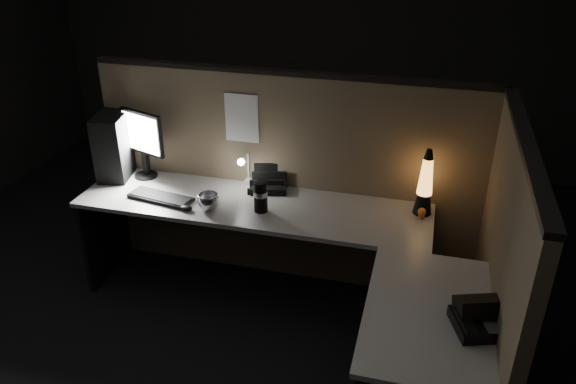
% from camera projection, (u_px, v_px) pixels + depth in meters
% --- Properties ---
extents(floor, '(6.00, 6.00, 0.00)m').
position_uv_depth(floor, '(248.00, 357.00, 3.42)').
color(floor, black).
rests_on(floor, ground).
extents(room_shell, '(6.00, 6.00, 6.00)m').
position_uv_depth(room_shell, '(237.00, 102.00, 2.68)').
color(room_shell, silver).
rests_on(room_shell, ground).
extents(partition_back, '(2.66, 0.06, 1.50)m').
position_uv_depth(partition_back, '(288.00, 182.00, 3.88)').
color(partition_back, brown).
rests_on(partition_back, ground).
extents(partition_right, '(0.06, 1.66, 1.50)m').
position_uv_depth(partition_right, '(497.00, 281.00, 2.86)').
color(partition_right, brown).
rests_on(partition_right, ground).
extents(desk, '(2.60, 1.60, 0.73)m').
position_uv_depth(desk, '(287.00, 260.00, 3.33)').
color(desk, '#AAA8A1').
rests_on(desk, ground).
extents(pc_tower, '(0.28, 0.46, 0.45)m').
position_uv_depth(pc_tower, '(116.00, 143.00, 3.96)').
color(pc_tower, black).
rests_on(pc_tower, desk).
extents(monitor, '(0.36, 0.17, 0.48)m').
position_uv_depth(monitor, '(142.00, 138.00, 3.88)').
color(monitor, black).
rests_on(monitor, desk).
extents(keyboard, '(0.46, 0.22, 0.02)m').
position_uv_depth(keyboard, '(161.00, 198.00, 3.69)').
color(keyboard, black).
rests_on(keyboard, desk).
extents(mouse, '(0.09, 0.08, 0.03)m').
position_uv_depth(mouse, '(186.00, 208.00, 3.55)').
color(mouse, black).
rests_on(mouse, desk).
extents(clip_lamp, '(0.05, 0.19, 0.25)m').
position_uv_depth(clip_lamp, '(245.00, 169.00, 3.77)').
color(clip_lamp, white).
rests_on(clip_lamp, desk).
extents(organizer, '(0.28, 0.26, 0.18)m').
position_uv_depth(organizer, '(269.00, 183.00, 3.81)').
color(organizer, black).
rests_on(organizer, desk).
extents(lava_lamp, '(0.12, 0.12, 0.43)m').
position_uv_depth(lava_lamp, '(425.00, 187.00, 3.45)').
color(lava_lamp, black).
rests_on(lava_lamp, desk).
extents(travel_mug, '(0.09, 0.09, 0.20)m').
position_uv_depth(travel_mug, '(261.00, 197.00, 3.50)').
color(travel_mug, black).
rests_on(travel_mug, desk).
extents(steel_mug, '(0.16, 0.16, 0.11)m').
position_uv_depth(steel_mug, '(209.00, 202.00, 3.54)').
color(steel_mug, '#B3B2BA').
rests_on(steel_mug, desk).
extents(figurine, '(0.05, 0.05, 0.05)m').
position_uv_depth(figurine, '(422.00, 212.00, 3.45)').
color(figurine, orange).
rests_on(figurine, desk).
extents(pinned_paper, '(0.23, 0.00, 0.33)m').
position_uv_depth(pinned_paper, '(242.00, 118.00, 3.71)').
color(pinned_paper, white).
rests_on(pinned_paper, partition_back).
extents(desk_phone, '(0.31, 0.31, 0.15)m').
position_uv_depth(desk_phone, '(482.00, 316.00, 2.56)').
color(desk_phone, black).
rests_on(desk_phone, desk).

